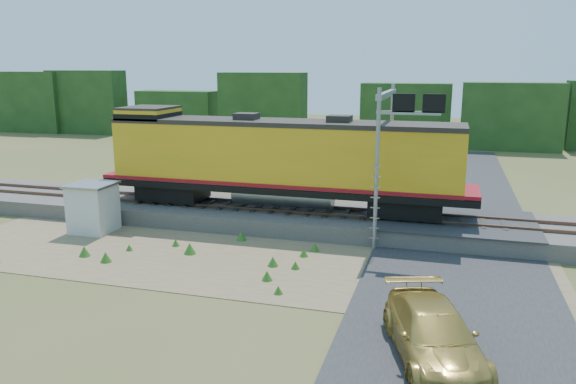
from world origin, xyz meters
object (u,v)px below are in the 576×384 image
(locomotive, at_px, (277,159))
(shed, at_px, (93,207))
(car, at_px, (433,334))
(signal_gantry, at_px, (392,125))

(locomotive, distance_m, shed, 9.17)
(locomotive, xyz_separation_m, car, (7.99, -11.66, -2.59))
(shed, relative_size, car, 0.47)
(signal_gantry, bearing_deg, locomotive, 173.25)
(locomotive, xyz_separation_m, signal_gantry, (5.59, -0.66, 1.90))
(shed, height_order, car, shed)
(shed, distance_m, car, 17.96)
(car, bearing_deg, shed, 136.48)
(signal_gantry, distance_m, car, 12.12)
(signal_gantry, bearing_deg, car, -77.70)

